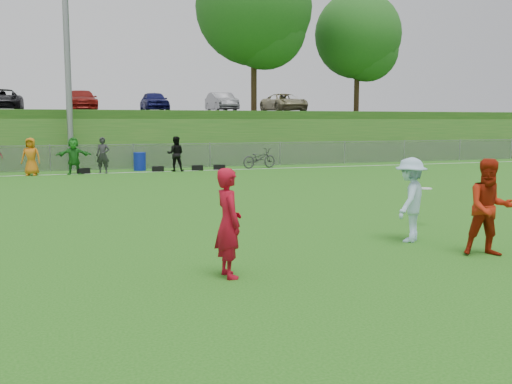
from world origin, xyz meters
name	(u,v)px	position (x,y,z in m)	size (l,w,h in m)	color
ground	(271,257)	(0.00, 0.00, 0.00)	(120.00, 120.00, 0.00)	#1D5E13
sideline_far	(139,172)	(0.00, 18.00, 0.01)	(60.00, 0.10, 0.01)	white
fence	(134,156)	(0.00, 20.00, 0.65)	(58.00, 0.06, 1.30)	gray
light_pole	(66,33)	(-3.00, 20.80, 6.71)	(1.20, 0.40, 12.15)	gray
berm	(114,135)	(0.00, 31.00, 1.50)	(120.00, 18.00, 3.00)	#1E5618
parking_lot	(110,112)	(0.00, 33.00, 3.05)	(120.00, 12.00, 0.10)	black
tree_green_near	(257,12)	(8.16, 24.42, 9.03)	(7.14, 7.14, 9.95)	black
tree_green_far	(360,39)	(16.16, 25.92, 7.96)	(5.88, 5.88, 8.19)	black
car_row	(94,101)	(-1.17, 32.00, 3.82)	(32.04, 5.18, 1.44)	silver
spectator_row	(79,156)	(-2.71, 18.00, 0.85)	(9.20, 0.84, 1.69)	#AC0B21
gear_bags	(166,169)	(1.31, 18.10, 0.13)	(7.15, 0.53, 0.26)	black
player_red_left	(228,223)	(-1.09, -1.03, 0.86)	(0.63, 0.41, 1.72)	#AE0C20
player_red_center	(490,208)	(3.77, -1.19, 0.88)	(0.86, 0.67, 1.77)	#A31F0B
player_blue	(410,200)	(3.12, 0.34, 0.85)	(1.10, 0.63, 1.71)	#AACFEC
frisbee	(426,189)	(4.47, 1.70, 0.88)	(0.27, 0.27, 0.03)	white
recycling_bin	(140,161)	(0.17, 19.00, 0.45)	(0.60, 0.60, 0.90)	#0E219D
bicycle	(259,158)	(6.22, 18.41, 0.51)	(0.68, 1.96, 1.03)	#2F2F32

